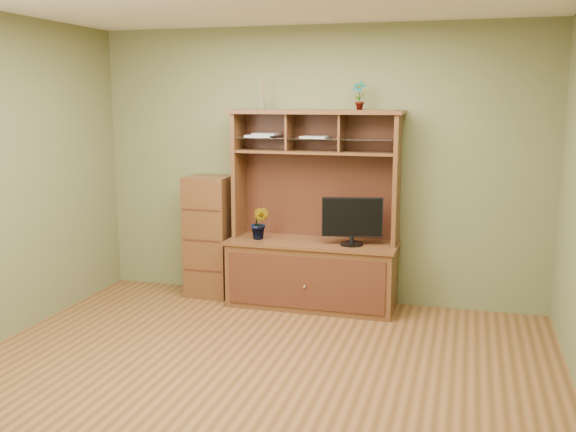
% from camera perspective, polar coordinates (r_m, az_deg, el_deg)
% --- Properties ---
extents(room, '(4.54, 4.04, 2.74)m').
position_cam_1_polar(room, '(4.46, -3.40, 1.94)').
color(room, '#563518').
rests_on(room, ground).
extents(media_hutch, '(1.66, 0.61, 1.90)m').
position_cam_1_polar(media_hutch, '(6.24, 2.22, -3.34)').
color(media_hutch, '#4B2915').
rests_on(media_hutch, room).
extents(monitor, '(0.56, 0.22, 0.45)m').
position_cam_1_polar(monitor, '(6.00, 5.71, -0.36)').
color(monitor, black).
rests_on(monitor, media_hutch).
extents(orchid_plant, '(0.19, 0.16, 0.32)m').
position_cam_1_polar(orchid_plant, '(6.24, -2.53, -0.62)').
color(orchid_plant, '#27501B').
rests_on(orchid_plant, media_hutch).
extents(top_plant, '(0.16, 0.13, 0.26)m').
position_cam_1_polar(top_plant, '(6.05, 6.35, 10.61)').
color(top_plant, '#375E20').
rests_on(top_plant, media_hutch).
extents(reed_diffuser, '(0.06, 0.06, 0.30)m').
position_cam_1_polar(reed_diffuser, '(6.28, -2.36, 10.52)').
color(reed_diffuser, silver).
rests_on(reed_diffuser, media_hutch).
extents(magazines, '(0.81, 0.22, 0.04)m').
position_cam_1_polar(magazines, '(6.24, -0.75, 7.15)').
color(magazines, '#B4B4B9').
rests_on(magazines, media_hutch).
extents(side_cabinet, '(0.44, 0.40, 1.23)m').
position_cam_1_polar(side_cabinet, '(6.61, -6.98, -1.80)').
color(side_cabinet, '#4B2915').
rests_on(side_cabinet, room).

